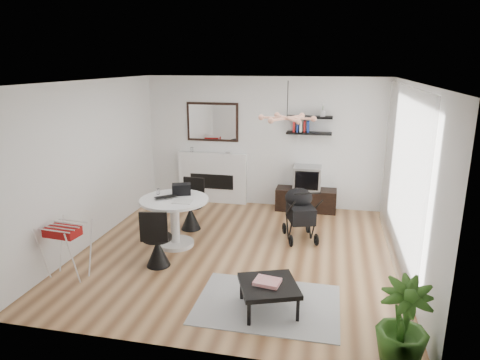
% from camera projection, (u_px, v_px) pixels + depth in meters
% --- Properties ---
extents(floor, '(5.00, 5.00, 0.00)m').
position_uv_depth(floor, '(238.00, 252.00, 6.94)').
color(floor, brown).
rests_on(floor, ground).
extents(ceiling, '(5.00, 5.00, 0.00)m').
position_uv_depth(ceiling, '(238.00, 81.00, 6.22)').
color(ceiling, white).
rests_on(ceiling, wall_back).
extents(wall_back, '(5.00, 0.00, 5.00)m').
position_uv_depth(wall_back, '(264.00, 142.00, 8.93)').
color(wall_back, white).
rests_on(wall_back, floor).
extents(wall_left, '(0.00, 5.00, 5.00)m').
position_uv_depth(wall_left, '(91.00, 163.00, 7.08)').
color(wall_left, white).
rests_on(wall_left, floor).
extents(wall_right, '(0.00, 5.00, 5.00)m').
position_uv_depth(wall_right, '(410.00, 180.00, 6.07)').
color(wall_right, white).
rests_on(wall_right, floor).
extents(sheer_curtain, '(0.04, 3.60, 2.60)m').
position_uv_depth(sheer_curtain, '(400.00, 177.00, 6.28)').
color(sheer_curtain, white).
rests_on(sheer_curtain, wall_right).
extents(fireplace, '(1.50, 0.17, 2.16)m').
position_uv_depth(fireplace, '(213.00, 171.00, 9.26)').
color(fireplace, white).
rests_on(fireplace, floor).
extents(shelf_lower, '(0.90, 0.25, 0.04)m').
position_uv_depth(shelf_lower, '(309.00, 133.00, 8.55)').
color(shelf_lower, black).
rests_on(shelf_lower, wall_back).
extents(shelf_upper, '(0.90, 0.25, 0.04)m').
position_uv_depth(shelf_upper, '(310.00, 117.00, 8.47)').
color(shelf_upper, black).
rests_on(shelf_upper, wall_back).
extents(pendant_lamp, '(0.90, 0.90, 0.10)m').
position_uv_depth(pendant_lamp, '(287.00, 118.00, 6.50)').
color(pendant_lamp, tan).
rests_on(pendant_lamp, ceiling).
extents(tv_console, '(1.23, 0.43, 0.46)m').
position_uv_depth(tv_console, '(306.00, 200.00, 8.83)').
color(tv_console, black).
rests_on(tv_console, floor).
extents(crt_tv, '(0.55, 0.48, 0.48)m').
position_uv_depth(crt_tv, '(307.00, 178.00, 8.70)').
color(crt_tv, '#ACACAE').
rests_on(crt_tv, tv_console).
extents(dining_table, '(1.12, 1.12, 0.82)m').
position_uv_depth(dining_table, '(175.00, 215.00, 7.05)').
color(dining_table, white).
rests_on(dining_table, floor).
extents(laptop, '(0.43, 0.42, 0.03)m').
position_uv_depth(laptop, '(167.00, 198.00, 6.95)').
color(laptop, black).
rests_on(laptop, dining_table).
extents(black_bag, '(0.35, 0.28, 0.18)m').
position_uv_depth(black_bag, '(181.00, 189.00, 7.17)').
color(black_bag, black).
rests_on(black_bag, dining_table).
extents(newspaper, '(0.32, 0.27, 0.01)m').
position_uv_depth(newspaper, '(183.00, 201.00, 6.82)').
color(newspaper, silver).
rests_on(newspaper, dining_table).
extents(drinking_glass, '(0.06, 0.06, 0.09)m').
position_uv_depth(drinking_glass, '(158.00, 191.00, 7.20)').
color(drinking_glass, white).
rests_on(drinking_glass, dining_table).
extents(chair_far, '(0.44, 0.46, 0.93)m').
position_uv_depth(chair_far, '(191.00, 213.00, 7.84)').
color(chair_far, black).
rests_on(chair_far, floor).
extents(chair_near, '(0.46, 0.48, 0.93)m').
position_uv_depth(chair_near, '(157.00, 248.00, 6.38)').
color(chair_near, black).
rests_on(chair_near, floor).
extents(drying_rack, '(0.58, 0.55, 0.80)m').
position_uv_depth(drying_rack, '(67.00, 250.00, 6.02)').
color(drying_rack, white).
rests_on(drying_rack, floor).
extents(stroller, '(0.70, 0.88, 0.97)m').
position_uv_depth(stroller, '(300.00, 215.00, 7.39)').
color(stroller, black).
rests_on(stroller, floor).
extents(rug, '(1.80, 1.30, 0.01)m').
position_uv_depth(rug, '(267.00, 304.00, 5.43)').
color(rug, gray).
rests_on(rug, floor).
extents(coffee_table, '(0.88, 0.88, 0.35)m').
position_uv_depth(coffee_table, '(269.00, 287.00, 5.22)').
color(coffee_table, black).
rests_on(coffee_table, rug).
extents(magazines, '(0.34, 0.29, 0.04)m').
position_uv_depth(magazines, '(267.00, 282.00, 5.21)').
color(magazines, '#C7313C').
rests_on(magazines, coffee_table).
extents(potted_plant, '(0.53, 0.53, 0.93)m').
position_uv_depth(potted_plant, '(403.00, 323.00, 4.25)').
color(potted_plant, '#2C5919').
rests_on(potted_plant, floor).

